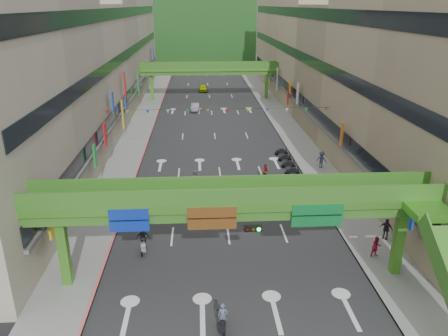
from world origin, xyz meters
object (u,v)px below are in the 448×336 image
at_px(scooter_rider_near, 223,319).
at_px(pedestrian_red, 376,249).
at_px(car_yellow, 203,88).
at_px(overpass_near, 251,214).
at_px(scooter_rider_mid, 266,173).
at_px(car_silver, 195,107).

distance_m(scooter_rider_near, pedestrian_red, 13.51).
bearing_deg(car_yellow, pedestrian_red, -80.55).
bearing_deg(pedestrian_red, overpass_near, -177.26).
bearing_deg(pedestrian_red, scooter_rider_near, -161.38).
distance_m(scooter_rider_mid, car_silver, 33.52).
bearing_deg(overpass_near, pedestrian_red, 15.33).
xyz_separation_m(car_silver, car_yellow, (1.55, 17.89, 0.07)).
relative_size(scooter_rider_near, pedestrian_red, 1.20).
bearing_deg(pedestrian_red, scooter_rider_mid, 99.04).
xyz_separation_m(scooter_rider_near, scooter_rider_mid, (5.67, 21.84, 0.18)).
xyz_separation_m(scooter_rider_mid, pedestrian_red, (5.88, -14.84, -0.25)).
bearing_deg(car_silver, car_yellow, 89.13).
xyz_separation_m(scooter_rider_near, car_yellow, (-0.14, 72.42, -0.12)).
distance_m(car_silver, car_yellow, 17.95).
relative_size(car_silver, pedestrian_red, 2.57).
bearing_deg(car_yellow, scooter_rider_mid, -84.13).
bearing_deg(pedestrian_red, car_yellow, 87.54).
height_order(car_yellow, pedestrian_red, pedestrian_red).
xyz_separation_m(overpass_near, car_silver, (-3.68, 50.16, -4.55)).
relative_size(scooter_rider_mid, pedestrian_red, 1.29).
relative_size(overpass_near, scooter_rider_mid, 14.03).
bearing_deg(car_yellow, overpass_near, -88.88).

